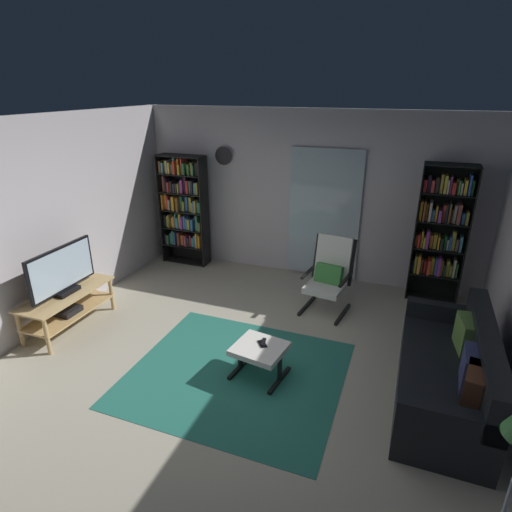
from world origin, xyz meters
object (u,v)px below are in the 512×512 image
at_px(tv_stand, 68,305).
at_px(cell_phone, 262,344).
at_px(bookshelf_near_tv, 184,207).
at_px(bookshelf_near_sofa, 440,230).
at_px(leather_sofa, 450,374).
at_px(wall_clock, 224,156).
at_px(lounge_armchair, 329,273).
at_px(television, 62,272).
at_px(ottoman, 260,351).
at_px(tv_remote, 264,342).

xyz_separation_m(tv_stand, cell_phone, (2.63, -0.01, 0.05)).
xyz_separation_m(bookshelf_near_tv, bookshelf_near_sofa, (4.02, 0.04, 0.05)).
relative_size(bookshelf_near_tv, leather_sofa, 0.96).
bearing_deg(cell_phone, wall_clock, 82.27).
distance_m(lounge_armchair, wall_clock, 2.60).
distance_m(bookshelf_near_sofa, leather_sofa, 2.40).
height_order(television, leather_sofa, television).
height_order(tv_stand, cell_phone, tv_stand).
height_order(bookshelf_near_tv, leather_sofa, bookshelf_near_tv).
distance_m(bookshelf_near_tv, wall_clock, 1.11).
xyz_separation_m(television, bookshelf_near_tv, (0.30, 2.47, 0.21)).
height_order(ottoman, cell_phone, cell_phone).
bearing_deg(tv_remote, lounge_armchair, 67.32).
xyz_separation_m(tv_stand, tv_remote, (2.63, 0.02, 0.05)).
distance_m(tv_stand, television, 0.46).
bearing_deg(television, tv_stand, -105.39).
relative_size(ottoman, wall_clock, 2.01).
height_order(tv_stand, bookshelf_near_tv, bookshelf_near_tv).
bearing_deg(tv_remote, television, 169.52).
distance_m(tv_stand, cell_phone, 2.63).
bearing_deg(wall_clock, lounge_armchair, -26.57).
relative_size(tv_stand, ottoman, 2.12).
xyz_separation_m(bookshelf_near_tv, wall_clock, (0.67, 0.20, 0.86)).
distance_m(tv_stand, tv_remote, 2.63).
bearing_deg(bookshelf_near_sofa, bookshelf_near_tv, -179.43).
height_order(ottoman, tv_remote, tv_remote).
relative_size(tv_stand, bookshelf_near_sofa, 0.63).
bearing_deg(bookshelf_near_tv, ottoman, -47.67).
bearing_deg(cell_phone, leather_sofa, -31.58).
bearing_deg(lounge_armchair, tv_remote, -102.01).
xyz_separation_m(tv_stand, lounge_armchair, (2.99, 1.67, 0.21)).
relative_size(cell_phone, wall_clock, 0.48).
bearing_deg(bookshelf_near_sofa, cell_phone, -123.83).
distance_m(tv_stand, bookshelf_near_tv, 2.59).
bearing_deg(bookshelf_near_tv, cell_phone, -46.99).
bearing_deg(tv_remote, cell_phone, -107.58).
bearing_deg(wall_clock, leather_sofa, -34.91).
relative_size(television, cell_phone, 7.22).
relative_size(lounge_armchair, wall_clock, 3.53).
bearing_deg(wall_clock, bookshelf_near_tv, -163.51).
relative_size(television, leather_sofa, 0.52).
relative_size(bookshelf_near_tv, ottoman, 3.18).
distance_m(lounge_armchair, cell_phone, 1.73).
bearing_deg(leather_sofa, tv_remote, -173.19).
bearing_deg(tv_stand, bookshelf_near_tv, 82.94).
bearing_deg(lounge_armchair, tv_stand, -150.72).
bearing_deg(tv_remote, wall_clock, 111.18).
distance_m(bookshelf_near_tv, ottoman, 3.50).
relative_size(tv_stand, cell_phone, 8.82).
bearing_deg(wall_clock, tv_remote, -58.15).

